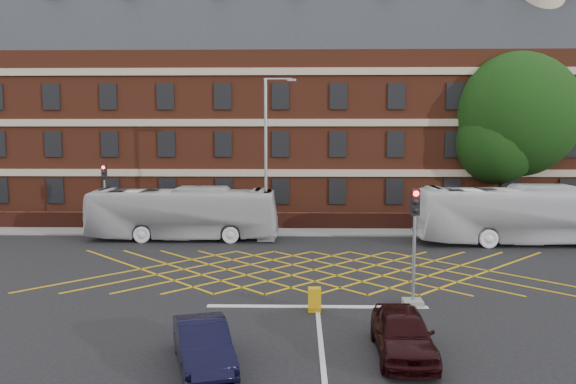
{
  "coord_description": "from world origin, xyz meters",
  "views": [
    {
      "loc": [
        -0.63,
        -23.28,
        6.25
      ],
      "look_at": [
        -1.17,
        1.5,
        3.66
      ],
      "focal_mm": 35.0,
      "sensor_mm": 36.0,
      "label": 1
    }
  ],
  "objects_px": {
    "bus_left": "(183,213)",
    "car_maroon": "(403,333)",
    "bus_right": "(523,215)",
    "direction_signs": "(106,210)",
    "traffic_light_near": "(414,258)",
    "car_navy": "(203,345)",
    "traffic_light_far": "(105,204)",
    "deciduous_tree": "(515,123)",
    "street_lamp": "(267,185)",
    "utility_cabinet": "(314,300)"
  },
  "relations": [
    {
      "from": "traffic_light_far",
      "to": "street_lamp",
      "type": "relative_size",
      "value": 0.45
    },
    {
      "from": "utility_cabinet",
      "to": "traffic_light_near",
      "type": "bearing_deg",
      "value": 12.02
    },
    {
      "from": "car_navy",
      "to": "traffic_light_near",
      "type": "relative_size",
      "value": 0.88
    },
    {
      "from": "car_navy",
      "to": "traffic_light_near",
      "type": "bearing_deg",
      "value": 22.44
    },
    {
      "from": "deciduous_tree",
      "to": "traffic_light_near",
      "type": "distance_m",
      "value": 23.23
    },
    {
      "from": "deciduous_tree",
      "to": "traffic_light_near",
      "type": "xyz_separation_m",
      "value": [
        -10.91,
        -19.85,
        -5.19
      ]
    },
    {
      "from": "car_navy",
      "to": "traffic_light_far",
      "type": "xyz_separation_m",
      "value": [
        -9.83,
        20.73,
        1.14
      ]
    },
    {
      "from": "deciduous_tree",
      "to": "utility_cabinet",
      "type": "distance_m",
      "value": 26.05
    },
    {
      "from": "car_maroon",
      "to": "traffic_light_far",
      "type": "bearing_deg",
      "value": 128.88
    },
    {
      "from": "traffic_light_far",
      "to": "direction_signs",
      "type": "xyz_separation_m",
      "value": [
        -0.05,
        0.27,
        -0.39
      ]
    },
    {
      "from": "bus_right",
      "to": "car_navy",
      "type": "bearing_deg",
      "value": 138.33
    },
    {
      "from": "street_lamp",
      "to": "direction_signs",
      "type": "distance_m",
      "value": 11.12
    },
    {
      "from": "bus_left",
      "to": "street_lamp",
      "type": "height_order",
      "value": "street_lamp"
    },
    {
      "from": "traffic_light_far",
      "to": "bus_right",
      "type": "bearing_deg",
      "value": -7.86
    },
    {
      "from": "traffic_light_near",
      "to": "traffic_light_far",
      "type": "distance_m",
      "value": 22.43
    },
    {
      "from": "bus_left",
      "to": "bus_right",
      "type": "distance_m",
      "value": 19.56
    },
    {
      "from": "deciduous_tree",
      "to": "traffic_light_far",
      "type": "height_order",
      "value": "deciduous_tree"
    },
    {
      "from": "bus_right",
      "to": "deciduous_tree",
      "type": "xyz_separation_m",
      "value": [
        2.4,
        8.17,
        5.28
      ]
    },
    {
      "from": "car_navy",
      "to": "utility_cabinet",
      "type": "bearing_deg",
      "value": 39.88
    },
    {
      "from": "bus_right",
      "to": "direction_signs",
      "type": "relative_size",
      "value": 5.45
    },
    {
      "from": "deciduous_tree",
      "to": "traffic_light_far",
      "type": "xyz_separation_m",
      "value": [
        -27.45,
        -4.71,
        -5.19
      ]
    },
    {
      "from": "bus_right",
      "to": "traffic_light_near",
      "type": "bearing_deg",
      "value": 143.66
    },
    {
      "from": "traffic_light_near",
      "to": "street_lamp",
      "type": "height_order",
      "value": "street_lamp"
    },
    {
      "from": "traffic_light_far",
      "to": "utility_cabinet",
      "type": "bearing_deg",
      "value": -50.87
    },
    {
      "from": "car_maroon",
      "to": "traffic_light_near",
      "type": "bearing_deg",
      "value": 76.53
    },
    {
      "from": "deciduous_tree",
      "to": "direction_signs",
      "type": "distance_m",
      "value": 28.41
    },
    {
      "from": "car_navy",
      "to": "car_maroon",
      "type": "distance_m",
      "value": 5.56
    },
    {
      "from": "bus_right",
      "to": "deciduous_tree",
      "type": "relative_size",
      "value": 1.01
    },
    {
      "from": "bus_left",
      "to": "street_lamp",
      "type": "xyz_separation_m",
      "value": [
        4.98,
        -0.18,
        1.72
      ]
    },
    {
      "from": "car_navy",
      "to": "traffic_light_far",
      "type": "bearing_deg",
      "value": 98.02
    },
    {
      "from": "deciduous_tree",
      "to": "direction_signs",
      "type": "xyz_separation_m",
      "value": [
        -27.5,
        -4.44,
        -5.58
      ]
    },
    {
      "from": "traffic_light_near",
      "to": "deciduous_tree",
      "type": "bearing_deg",
      "value": 61.21
    },
    {
      "from": "direction_signs",
      "to": "bus_left",
      "type": "bearing_deg",
      "value": -26.71
    },
    {
      "from": "deciduous_tree",
      "to": "street_lamp",
      "type": "xyz_separation_m",
      "value": [
        -16.96,
        -7.42,
        -3.68
      ]
    },
    {
      "from": "bus_left",
      "to": "utility_cabinet",
      "type": "xyz_separation_m",
      "value": [
        7.42,
        -13.37,
        -1.14
      ]
    },
    {
      "from": "bus_right",
      "to": "bus_left",
      "type": "bearing_deg",
      "value": 87.01
    },
    {
      "from": "bus_left",
      "to": "traffic_light_far",
      "type": "distance_m",
      "value": 6.07
    },
    {
      "from": "bus_right",
      "to": "utility_cabinet",
      "type": "bearing_deg",
      "value": 135.49
    },
    {
      "from": "bus_left",
      "to": "bus_right",
      "type": "relative_size",
      "value": 0.93
    },
    {
      "from": "bus_left",
      "to": "car_navy",
      "type": "distance_m",
      "value": 18.73
    },
    {
      "from": "bus_right",
      "to": "traffic_light_near",
      "type": "distance_m",
      "value": 14.45
    },
    {
      "from": "bus_left",
      "to": "traffic_light_far",
      "type": "bearing_deg",
      "value": 65.67
    },
    {
      "from": "bus_right",
      "to": "street_lamp",
      "type": "bearing_deg",
      "value": 86.79
    },
    {
      "from": "bus_right",
      "to": "traffic_light_far",
      "type": "distance_m",
      "value": 25.29
    },
    {
      "from": "bus_left",
      "to": "car_maroon",
      "type": "bearing_deg",
      "value": -150.19
    },
    {
      "from": "car_navy",
      "to": "deciduous_tree",
      "type": "xyz_separation_m",
      "value": [
        17.63,
        25.45,
        6.33
      ]
    },
    {
      "from": "car_navy",
      "to": "traffic_light_far",
      "type": "relative_size",
      "value": 0.88
    },
    {
      "from": "car_navy",
      "to": "utility_cabinet",
      "type": "height_order",
      "value": "car_navy"
    },
    {
      "from": "bus_left",
      "to": "bus_right",
      "type": "bearing_deg",
      "value": -92.43
    },
    {
      "from": "car_maroon",
      "to": "traffic_light_near",
      "type": "xyz_separation_m",
      "value": [
        1.23,
        4.7,
        1.1
      ]
    }
  ]
}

